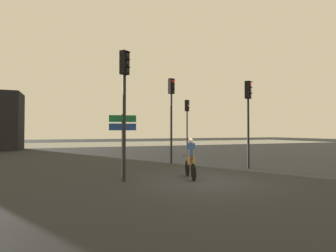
# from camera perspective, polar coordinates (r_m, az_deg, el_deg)

# --- Properties ---
(ground_plane) EXTENTS (120.00, 120.00, 0.00)m
(ground_plane) POSITION_cam_1_polar(r_m,az_deg,el_deg) (10.36, 7.49, -11.66)
(ground_plane) COLOR black
(water_strip) EXTENTS (80.00, 16.00, 0.01)m
(water_strip) POSITION_cam_1_polar(r_m,az_deg,el_deg) (41.13, -14.20, -3.82)
(water_strip) COLOR slate
(water_strip) RESTS_ON ground
(traffic_light_near_left) EXTENTS (0.41, 0.42, 4.95)m
(traffic_light_near_left) POSITION_cam_1_polar(r_m,az_deg,el_deg) (10.18, -9.46, 7.46)
(traffic_light_near_left) COLOR black
(traffic_light_near_left) RESTS_ON ground
(traffic_light_near_right) EXTENTS (0.40, 0.42, 4.48)m
(traffic_light_near_right) POSITION_cam_1_polar(r_m,az_deg,el_deg) (14.09, 17.06, 3.84)
(traffic_light_near_right) COLOR black
(traffic_light_near_right) RESTS_ON ground
(traffic_light_far_right) EXTENTS (0.40, 0.42, 4.43)m
(traffic_light_far_right) POSITION_cam_1_polar(r_m,az_deg,el_deg) (21.18, 4.17, 2.02)
(traffic_light_far_right) COLOR black
(traffic_light_far_right) RESTS_ON ground
(traffic_light_center) EXTENTS (0.38, 0.40, 5.02)m
(traffic_light_center) POSITION_cam_1_polar(r_m,az_deg,el_deg) (15.53, 0.74, 4.60)
(traffic_light_center) COLOR black
(traffic_light_center) RESTS_ON ground
(direction_sign_post) EXTENTS (1.09, 0.21, 2.60)m
(direction_sign_post) POSITION_cam_1_polar(r_m,az_deg,el_deg) (10.90, -9.86, -1.65)
(direction_sign_post) COLOR slate
(direction_sign_post) RESTS_ON ground
(cyclist) EXTENTS (0.52, 1.68, 1.62)m
(cyclist) POSITION_cam_1_polar(r_m,az_deg,el_deg) (10.57, 4.93, -6.97)
(cyclist) COLOR black
(cyclist) RESTS_ON ground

